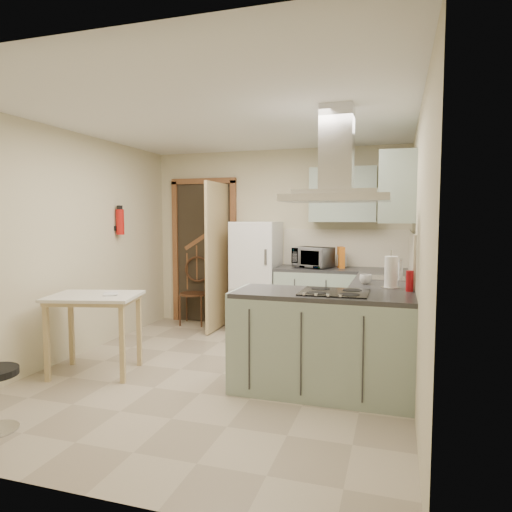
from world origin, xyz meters
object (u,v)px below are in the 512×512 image
(extractor_hood, at_px, (336,198))
(peninsula, at_px, (322,343))
(bentwood_chair, at_px, (194,294))
(drop_leaf_table, at_px, (95,334))
(fridge, at_px, (257,276))
(microwave, at_px, (313,257))

(extractor_hood, bearing_deg, peninsula, 180.00)
(extractor_hood, height_order, bentwood_chair, extractor_hood)
(drop_leaf_table, bearing_deg, fridge, 50.41)
(bentwood_chair, bearing_deg, extractor_hood, -50.04)
(bentwood_chair, xyz_separation_m, microwave, (1.77, -0.09, 0.59))
(peninsula, distance_m, bentwood_chair, 3.02)
(fridge, bearing_deg, bentwood_chair, 175.43)
(microwave, bearing_deg, extractor_hood, -52.57)
(drop_leaf_table, relative_size, microwave, 1.76)
(extractor_hood, bearing_deg, microwave, 105.46)
(bentwood_chair, bearing_deg, drop_leaf_table, -99.11)
(peninsula, relative_size, drop_leaf_table, 1.83)
(fridge, bearing_deg, microwave, -0.48)
(drop_leaf_table, bearing_deg, peninsula, -9.90)
(peninsula, distance_m, extractor_hood, 1.27)
(extractor_hood, bearing_deg, bentwood_chair, 138.32)
(drop_leaf_table, distance_m, bentwood_chair, 2.23)
(fridge, distance_m, bentwood_chair, 1.04)
(extractor_hood, xyz_separation_m, bentwood_chair, (-2.31, 2.06, -1.27))
(fridge, height_order, microwave, fridge)
(microwave, bearing_deg, peninsula, -55.30)
(peninsula, xyz_separation_m, microwave, (-0.45, 1.97, 0.58))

